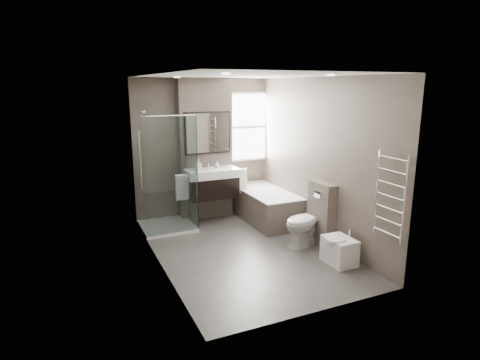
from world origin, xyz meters
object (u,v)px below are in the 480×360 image
vanity (212,183)px  toilet (307,221)px  bathtub (265,204)px  bidet (339,250)px

vanity → toilet: 1.93m
bathtub → vanity: bearing=160.6°
vanity → bathtub: bearing=-19.4°
bathtub → toilet: bearing=-88.0°
toilet → bidet: 0.80m
vanity → bathtub: (0.92, -0.33, -0.43)m
vanity → bidet: 2.67m
bidet → vanity: bearing=112.9°
bathtub → bidet: bearing=-87.5°
vanity → bidet: vanity is taller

